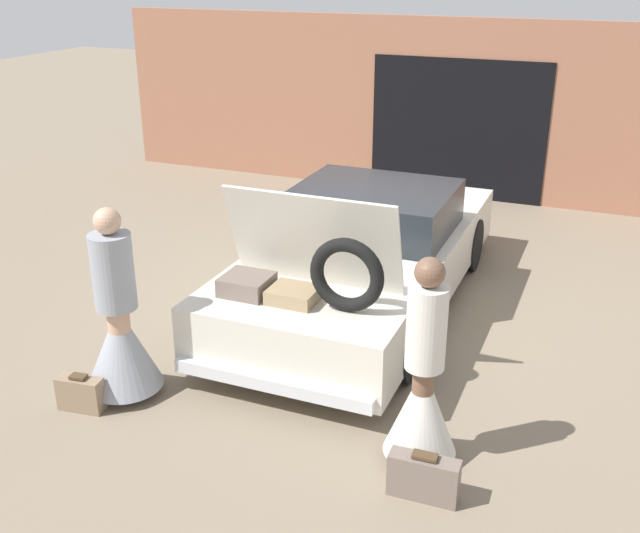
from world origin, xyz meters
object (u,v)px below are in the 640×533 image
object	(u,v)px
person_left	(120,331)
person_right	(423,392)
car	(365,255)
suitcase_beside_right_person	(424,477)
suitcase_beside_left_person	(81,394)

from	to	relation	value
person_left	person_right	bearing A→B (deg)	79.58
car	person_right	xyz separation A→B (m)	(1.35, -2.55, 0.03)
person_left	suitcase_beside_right_person	size ratio (longest dim) A/B	3.38
person_right	suitcase_beside_left_person	size ratio (longest dim) A/B	4.08
person_right	suitcase_beside_right_person	distance (m)	0.63
person_right	suitcase_beside_right_person	bearing A→B (deg)	-172.98
person_left	person_right	xyz separation A→B (m)	(2.70, 0.07, -0.01)
suitcase_beside_left_person	suitcase_beside_right_person	bearing A→B (deg)	0.32
car	person_right	size ratio (longest dim) A/B	2.82
car	person_left	xyz separation A→B (m)	(-1.35, -2.61, 0.04)
person_left	suitcase_beside_right_person	bearing A→B (deg)	71.06
person_right	car	bearing A→B (deg)	15.92
car	suitcase_beside_right_person	bearing A→B (deg)	-63.28
person_right	suitcase_beside_left_person	distance (m)	2.96
person_left	person_right	world-z (taller)	person_left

